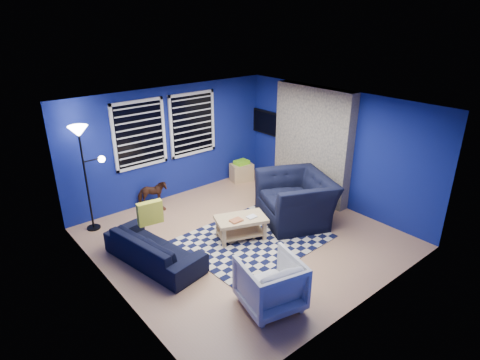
# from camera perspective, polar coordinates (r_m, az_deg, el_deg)

# --- Properties ---
(floor) EXTENTS (5.00, 5.00, 0.00)m
(floor) POSITION_cam_1_polar(r_m,az_deg,el_deg) (7.64, 0.62, -8.17)
(floor) COLOR tan
(floor) RESTS_ON ground
(ceiling) EXTENTS (5.00, 5.00, 0.00)m
(ceiling) POSITION_cam_1_polar(r_m,az_deg,el_deg) (6.70, 0.72, 10.46)
(ceiling) COLOR white
(ceiling) RESTS_ON wall_back
(wall_back) EXTENTS (5.00, 0.00, 5.00)m
(wall_back) POSITION_cam_1_polar(r_m,az_deg,el_deg) (9.01, -9.71, 5.18)
(wall_back) COLOR navy
(wall_back) RESTS_ON floor
(wall_left) EXTENTS (0.00, 5.00, 5.00)m
(wall_left) POSITION_cam_1_polar(r_m,az_deg,el_deg) (5.93, -18.18, -5.38)
(wall_left) COLOR navy
(wall_left) RESTS_ON floor
(wall_right) EXTENTS (0.00, 5.00, 5.00)m
(wall_right) POSITION_cam_1_polar(r_m,az_deg,el_deg) (8.81, 13.21, 4.47)
(wall_right) COLOR navy
(wall_right) RESTS_ON floor
(fireplace) EXTENTS (0.65, 2.00, 2.50)m
(fireplace) POSITION_cam_1_polar(r_m,az_deg,el_deg) (9.01, 10.12, 4.78)
(fireplace) COLOR gray
(fireplace) RESTS_ON floor
(window_left) EXTENTS (1.17, 0.06, 1.42)m
(window_left) POSITION_cam_1_polar(r_m,az_deg,el_deg) (8.55, -14.07, 6.30)
(window_left) COLOR black
(window_left) RESTS_ON wall_back
(window_right) EXTENTS (1.17, 0.06, 1.42)m
(window_right) POSITION_cam_1_polar(r_m,az_deg,el_deg) (9.16, -6.75, 7.91)
(window_right) COLOR black
(window_right) RESTS_ON wall_back
(tv) EXTENTS (0.07, 1.00, 0.58)m
(tv) POSITION_cam_1_polar(r_m,az_deg,el_deg) (10.00, 3.98, 8.10)
(tv) COLOR black
(tv) RESTS_ON wall_right
(rug) EXTENTS (2.57, 2.09, 0.02)m
(rug) POSITION_cam_1_polar(r_m,az_deg,el_deg) (7.59, 2.00, -8.34)
(rug) COLOR black
(rug) RESTS_ON floor
(sofa) EXTENTS (1.97, 1.06, 0.54)m
(sofa) POSITION_cam_1_polar(r_m,az_deg,el_deg) (6.98, -12.12, -9.43)
(sofa) COLOR black
(sofa) RESTS_ON floor
(armchair_big) EXTENTS (1.84, 1.74, 0.94)m
(armchair_big) POSITION_cam_1_polar(r_m,az_deg,el_deg) (8.10, 7.95, -2.70)
(armchair_big) COLOR black
(armchair_big) RESTS_ON floor
(armchair_bent) EXTENTS (0.99, 1.01, 0.76)m
(armchair_bent) POSITION_cam_1_polar(r_m,az_deg,el_deg) (5.88, 4.32, -14.43)
(armchair_bent) COLOR gray
(armchair_bent) RESTS_ON floor
(rocking_horse) EXTENTS (0.47, 0.67, 0.52)m
(rocking_horse) POSITION_cam_1_polar(r_m,az_deg,el_deg) (8.83, -12.36, -1.84)
(rocking_horse) COLOR #4E3119
(rocking_horse) RESTS_ON floor
(coffee_table) EXTENTS (1.05, 0.83, 0.46)m
(coffee_table) POSITION_cam_1_polar(r_m,az_deg,el_deg) (7.45, 0.14, -6.20)
(coffee_table) COLOR tan
(coffee_table) RESTS_ON rug
(cabinet) EXTENTS (0.60, 0.47, 0.53)m
(cabinet) POSITION_cam_1_polar(r_m,az_deg,el_deg) (10.03, 0.22, 1.19)
(cabinet) COLOR tan
(cabinet) RESTS_ON floor
(floor_lamp) EXTENTS (0.56, 0.35, 2.07)m
(floor_lamp) POSITION_cam_1_polar(r_m,az_deg,el_deg) (7.80, -21.55, 4.52)
(floor_lamp) COLOR black
(floor_lamp) RESTS_ON floor
(throw_pillow) EXTENTS (0.45, 0.19, 0.41)m
(throw_pillow) POSITION_cam_1_polar(r_m,az_deg,el_deg) (7.07, -12.68, -4.58)
(throw_pillow) COLOR yellow
(throw_pillow) RESTS_ON sofa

